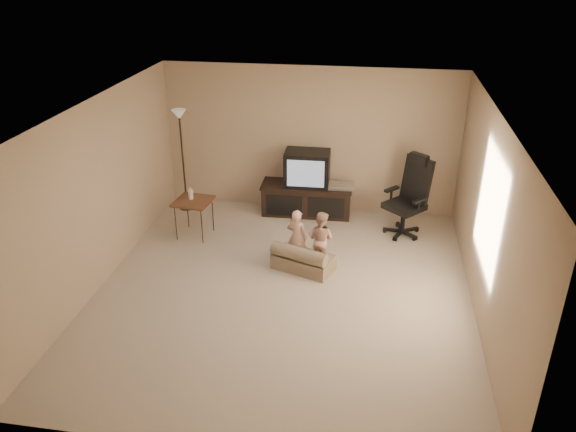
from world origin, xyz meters
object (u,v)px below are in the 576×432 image
office_chair (408,206)px  side_table (193,201)px  toddler_right (321,239)px  toddler_left (297,237)px  tv_stand (307,188)px  floor_lamp (181,138)px  child_sofa (302,260)px

office_chair → side_table: (-3.36, -0.61, 0.12)m
toddler_right → toddler_left: bearing=22.5°
tv_stand → toddler_left: tv_stand is taller
office_chair → side_table: 3.42m
side_table → toddler_left: 1.85m
tv_stand → side_table: tv_stand is taller
floor_lamp → toddler_right: 3.14m
tv_stand → floor_lamp: floor_lamp is taller
floor_lamp → side_table: bearing=-64.3°
tv_stand → side_table: (-1.68, -1.11, 0.13)m
toddler_left → toddler_right: 0.35m
tv_stand → toddler_right: tv_stand is taller
toddler_left → floor_lamp: bearing=-20.7°
floor_lamp → office_chair: bearing=-5.4°
floor_lamp → toddler_right: (2.56, -1.58, -0.88)m
side_table → toddler_right: 2.18m
child_sofa → office_chair: bearing=62.7°
side_table → floor_lamp: bearing=115.7°
tv_stand → toddler_right: size_ratio=1.89×
child_sofa → toddler_left: size_ratio=1.12×
toddler_right → office_chair: bearing=-114.2°
side_table → tv_stand: bearing=33.5°
side_table → toddler_right: toddler_right is taller
office_chair → side_table: office_chair is taller
toddler_left → office_chair: bearing=-128.2°
toddler_left → toddler_right: (0.35, 0.00, -0.00)m
floor_lamp → tv_stand: bearing=3.5°
side_table → office_chair: bearing=10.4°
office_chair → floor_lamp: (-3.83, 0.37, 0.83)m
side_table → toddler_right: (2.09, -0.60, -0.17)m
tv_stand → child_sofa: (0.18, -1.91, -0.30)m
office_chair → side_table: bearing=-127.7°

